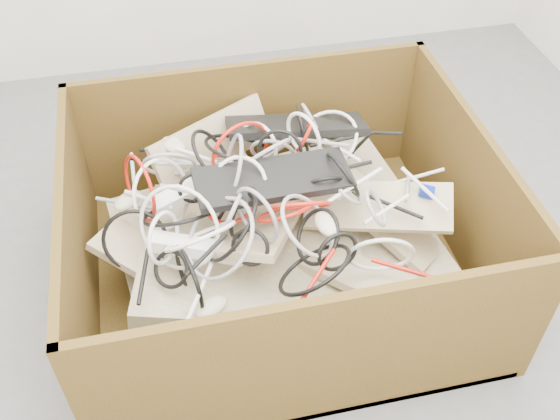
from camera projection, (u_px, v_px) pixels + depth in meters
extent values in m
plane|color=#575759|center=(306.00, 292.00, 2.12)|extent=(3.00, 3.00, 0.00)
cube|color=#36270D|center=(281.00, 276.00, 2.16)|extent=(1.23, 1.03, 0.03)
cube|color=#36270D|center=(251.00, 127.00, 2.33)|extent=(1.23, 0.02, 0.52)
cube|color=#36270D|center=(324.00, 362.00, 1.63)|extent=(1.23, 0.03, 0.52)
cube|color=#36270D|center=(465.00, 195.00, 2.07)|extent=(0.02, 0.98, 0.52)
cube|color=#36270D|center=(80.00, 255.00, 1.89)|extent=(0.02, 0.98, 0.52)
cube|color=#C4BD91|center=(280.00, 257.00, 2.12)|extent=(1.08, 0.94, 0.20)
cube|color=#C4BD91|center=(252.00, 262.00, 2.00)|extent=(0.78, 0.70, 0.21)
cube|color=tan|center=(209.00, 226.00, 2.05)|extent=(0.45, 0.39, 0.17)
cube|color=tan|center=(379.00, 214.00, 2.08)|extent=(0.38, 0.45, 0.19)
cube|color=tan|center=(295.00, 292.00, 1.90)|extent=(0.24, 0.47, 0.06)
cube|color=tan|center=(165.00, 269.00, 1.93)|extent=(0.44, 0.39, 0.18)
cube|color=tan|center=(374.00, 282.00, 1.86)|extent=(0.40, 0.45, 0.14)
cube|color=tan|center=(212.00, 142.00, 2.13)|extent=(0.43, 0.32, 0.16)
cube|color=tan|center=(267.00, 224.00, 1.94)|extent=(0.34, 0.45, 0.20)
cube|color=tan|center=(378.00, 206.00, 1.99)|extent=(0.47, 0.31, 0.14)
cube|color=black|center=(297.00, 126.00, 2.10)|extent=(0.46, 0.19, 0.10)
cube|color=black|center=(274.00, 179.00, 1.85)|extent=(0.46, 0.19, 0.06)
ellipsoid|color=#BFB69A|center=(128.00, 200.00, 1.93)|extent=(0.11, 0.11, 0.04)
ellipsoid|color=#BFB69A|center=(330.00, 143.00, 2.14)|extent=(0.10, 0.11, 0.04)
ellipsoid|color=#BFB69A|center=(211.00, 307.00, 1.71)|extent=(0.11, 0.10, 0.04)
ellipsoid|color=#BFB69A|center=(327.00, 224.00, 1.73)|extent=(0.07, 0.10, 0.04)
ellipsoid|color=#BFB69A|center=(174.00, 145.00, 2.03)|extent=(0.10, 0.11, 0.04)
cube|color=white|center=(198.00, 186.00, 1.94)|extent=(0.29, 0.11, 0.12)
cube|color=white|center=(196.00, 248.00, 1.81)|extent=(0.28, 0.13, 0.09)
cube|color=#0B1EA8|center=(427.00, 191.00, 1.96)|extent=(0.06, 0.06, 0.03)
torus|color=red|center=(241.00, 151.00, 2.00)|extent=(0.27, 0.12, 0.29)
torus|color=black|center=(212.00, 156.00, 1.95)|extent=(0.15, 0.19, 0.16)
torus|color=black|center=(194.00, 188.00, 1.91)|extent=(0.14, 0.04, 0.14)
torus|color=black|center=(189.00, 279.00, 1.74)|extent=(0.08, 0.27, 0.27)
torus|color=gray|center=(347.00, 190.00, 1.89)|extent=(0.12, 0.15, 0.10)
torus|color=black|center=(243.00, 215.00, 1.77)|extent=(0.12, 0.20, 0.17)
torus|color=black|center=(324.00, 183.00, 1.87)|extent=(0.15, 0.10, 0.13)
torus|color=silver|center=(258.00, 146.00, 2.05)|extent=(0.15, 0.18, 0.22)
torus|color=gray|center=(220.00, 238.00, 1.74)|extent=(0.26, 0.32, 0.21)
torus|color=gray|center=(311.00, 119.00, 2.10)|extent=(0.06, 0.15, 0.15)
torus|color=black|center=(135.00, 241.00, 1.86)|extent=(0.25, 0.13, 0.23)
torus|color=black|center=(280.00, 151.00, 1.95)|extent=(0.19, 0.08, 0.19)
torus|color=red|center=(286.00, 212.00, 1.79)|extent=(0.20, 0.18, 0.12)
torus|color=red|center=(305.00, 135.00, 2.03)|extent=(0.09, 0.14, 0.15)
torus|color=gray|center=(232.00, 169.00, 1.89)|extent=(0.10, 0.30, 0.29)
torus|color=silver|center=(162.00, 195.00, 1.93)|extent=(0.18, 0.25, 0.27)
torus|color=red|center=(140.00, 189.00, 1.95)|extent=(0.11, 0.28, 0.30)
torus|color=black|center=(338.00, 252.00, 1.71)|extent=(0.16, 0.06, 0.16)
torus|color=silver|center=(164.00, 238.00, 1.75)|extent=(0.13, 0.18, 0.21)
torus|color=gray|center=(265.00, 155.00, 1.96)|extent=(0.26, 0.18, 0.22)
torus|color=black|center=(232.00, 224.00, 1.79)|extent=(0.18, 0.30, 0.26)
torus|color=black|center=(171.00, 269.00, 1.78)|extent=(0.12, 0.11, 0.12)
torus|color=black|center=(242.00, 150.00, 2.00)|extent=(0.32, 0.31, 0.13)
torus|color=black|center=(181.00, 212.00, 1.89)|extent=(0.32, 0.28, 0.17)
torus|color=gray|center=(376.00, 208.00, 1.79)|extent=(0.11, 0.16, 0.13)
torus|color=black|center=(343.00, 175.00, 1.91)|extent=(0.09, 0.22, 0.21)
torus|color=silver|center=(239.00, 184.00, 1.85)|extent=(0.20, 0.13, 0.18)
torus|color=silver|center=(304.00, 135.00, 1.97)|extent=(0.11, 0.19, 0.21)
torus|color=black|center=(302.00, 129.00, 2.09)|extent=(0.06, 0.22, 0.22)
torus|color=gray|center=(308.00, 226.00, 1.73)|extent=(0.22, 0.27, 0.19)
torus|color=gray|center=(272.00, 151.00, 2.04)|extent=(0.18, 0.10, 0.18)
torus|color=black|center=(314.00, 270.00, 1.71)|extent=(0.24, 0.21, 0.20)
torus|color=black|center=(250.00, 247.00, 1.74)|extent=(0.14, 0.10, 0.13)
torus|color=silver|center=(326.00, 139.00, 2.10)|extent=(0.27, 0.27, 0.13)
torus|color=red|center=(301.00, 206.00, 1.78)|extent=(0.24, 0.17, 0.19)
torus|color=gray|center=(232.00, 213.00, 1.77)|extent=(0.10, 0.14, 0.13)
torus|color=gray|center=(169.00, 165.00, 1.98)|extent=(0.21, 0.12, 0.19)
torus|color=silver|center=(381.00, 255.00, 1.77)|extent=(0.26, 0.09, 0.25)
torus|color=silver|center=(179.00, 228.00, 1.78)|extent=(0.28, 0.22, 0.32)
torus|color=black|center=(317.00, 237.00, 1.76)|extent=(0.15, 0.23, 0.19)
torus|color=silver|center=(200.00, 236.00, 1.73)|extent=(0.29, 0.23, 0.20)
torus|color=red|center=(229.00, 193.00, 1.86)|extent=(0.26, 0.24, 0.14)
torus|color=gray|center=(257.00, 215.00, 1.77)|extent=(0.14, 0.22, 0.25)
cylinder|color=silver|center=(387.00, 209.00, 1.83)|extent=(0.16, 0.08, 0.03)
cylinder|color=red|center=(317.00, 276.00, 1.67)|extent=(0.13, 0.13, 0.06)
cylinder|color=black|center=(448.00, 289.00, 1.77)|extent=(0.16, 0.03, 0.02)
cylinder|color=silver|center=(414.00, 177.00, 2.07)|extent=(0.20, 0.01, 0.05)
cylinder|color=silver|center=(425.00, 189.00, 1.92)|extent=(0.10, 0.17, 0.06)
cylinder|color=black|center=(163.00, 148.00, 2.13)|extent=(0.16, 0.06, 0.05)
cylinder|color=gray|center=(203.00, 195.00, 1.80)|extent=(0.23, 0.17, 0.04)
cylinder|color=black|center=(369.00, 133.00, 2.11)|extent=(0.19, 0.14, 0.07)
cylinder|color=black|center=(144.00, 273.00, 1.75)|extent=(0.06, 0.19, 0.05)
cylinder|color=black|center=(337.00, 170.00, 1.88)|extent=(0.22, 0.04, 0.02)
cylinder|color=silver|center=(328.00, 142.00, 2.05)|extent=(0.16, 0.23, 0.02)
cylinder|color=silver|center=(360.00, 184.00, 1.92)|extent=(0.17, 0.10, 0.02)
cylinder|color=silver|center=(133.00, 168.00, 2.08)|extent=(0.02, 0.15, 0.02)
cylinder|color=silver|center=(200.00, 290.00, 1.68)|extent=(0.10, 0.23, 0.07)
cylinder|color=gray|center=(124.00, 203.00, 2.00)|extent=(0.17, 0.08, 0.03)
cylinder|color=black|center=(206.00, 254.00, 1.68)|extent=(0.13, 0.10, 0.05)
cylinder|color=gray|center=(199.00, 181.00, 1.95)|extent=(0.15, 0.02, 0.03)
cylinder|color=silver|center=(195.00, 165.00, 2.03)|extent=(0.26, 0.14, 0.05)
cylinder|color=red|center=(405.00, 270.00, 1.68)|extent=(0.16, 0.10, 0.03)
cylinder|color=black|center=(342.00, 139.00, 2.06)|extent=(0.22, 0.03, 0.02)
cylinder|color=gray|center=(315.00, 141.00, 1.99)|extent=(0.17, 0.20, 0.10)
cylinder|color=silver|center=(196.00, 155.00, 1.97)|extent=(0.13, 0.07, 0.05)
cylinder|color=black|center=(152.00, 163.00, 2.09)|extent=(0.17, 0.10, 0.02)
cylinder|color=black|center=(250.00, 191.00, 1.87)|extent=(0.13, 0.02, 0.03)
cylinder|color=gray|center=(195.00, 164.00, 2.01)|extent=(0.24, 0.03, 0.08)
cylinder|color=black|center=(359.00, 146.00, 2.19)|extent=(0.13, 0.14, 0.05)
cylinder|color=red|center=(249.00, 159.00, 2.04)|extent=(0.22, 0.01, 0.08)
cylinder|color=black|center=(228.00, 178.00, 1.92)|extent=(0.23, 0.10, 0.08)
cylinder|color=silver|center=(148.00, 200.00, 1.92)|extent=(0.14, 0.08, 0.05)
cylinder|color=silver|center=(354.00, 185.00, 1.85)|extent=(0.18, 0.07, 0.06)
cylinder|color=black|center=(394.00, 206.00, 1.93)|extent=(0.15, 0.14, 0.03)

